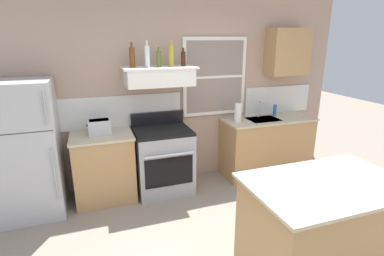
{
  "coord_description": "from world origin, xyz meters",
  "views": [
    {
      "loc": [
        -1.14,
        -1.92,
        2.1
      ],
      "look_at": [
        -0.05,
        1.2,
        1.1
      ],
      "focal_mm": 27.75,
      "sensor_mm": 36.0,
      "label": 1
    }
  ],
  "objects_px": {
    "bottle_champagne_gold_foil": "(171,56)",
    "kitchen_island": "(322,228)",
    "toaster": "(100,127)",
    "bottle_brown_stout": "(183,58)",
    "paper_towel_roll": "(238,112)",
    "bottle_amber_wine": "(132,57)",
    "refrigerator": "(28,150)",
    "bottle_clear_tall": "(147,56)",
    "bottle_olive_oil_square": "(159,59)",
    "stove_range": "(163,160)",
    "dish_soap_bottle": "(275,110)"
  },
  "relations": [
    {
      "from": "refrigerator",
      "to": "paper_towel_roll",
      "type": "height_order",
      "value": "refrigerator"
    },
    {
      "from": "bottle_amber_wine",
      "to": "paper_towel_roll",
      "type": "height_order",
      "value": "bottle_amber_wine"
    },
    {
      "from": "bottle_amber_wine",
      "to": "bottle_olive_oil_square",
      "type": "relative_size",
      "value": 1.24
    },
    {
      "from": "bottle_amber_wine",
      "to": "bottle_clear_tall",
      "type": "distance_m",
      "value": 0.19
    },
    {
      "from": "bottle_clear_tall",
      "to": "paper_towel_roll",
      "type": "height_order",
      "value": "bottle_clear_tall"
    },
    {
      "from": "toaster",
      "to": "bottle_champagne_gold_foil",
      "type": "relative_size",
      "value": 0.9
    },
    {
      "from": "paper_towel_roll",
      "to": "dish_soap_bottle",
      "type": "xyz_separation_m",
      "value": [
        0.71,
        0.1,
        -0.04
      ]
    },
    {
      "from": "toaster",
      "to": "bottle_clear_tall",
      "type": "bearing_deg",
      "value": -2.69
    },
    {
      "from": "bottle_champagne_gold_foil",
      "to": "bottle_olive_oil_square",
      "type": "bearing_deg",
      "value": -164.95
    },
    {
      "from": "bottle_amber_wine",
      "to": "paper_towel_roll",
      "type": "relative_size",
      "value": 1.15
    },
    {
      "from": "bottle_champagne_gold_foil",
      "to": "kitchen_island",
      "type": "relative_size",
      "value": 0.24
    },
    {
      "from": "refrigerator",
      "to": "bottle_olive_oil_square",
      "type": "xyz_separation_m",
      "value": [
        1.64,
        0.08,
        1.02
      ]
    },
    {
      "from": "stove_range",
      "to": "bottle_clear_tall",
      "type": "distance_m",
      "value": 1.43
    },
    {
      "from": "refrigerator",
      "to": "bottle_amber_wine",
      "type": "xyz_separation_m",
      "value": [
        1.31,
        0.13,
        1.05
      ]
    },
    {
      "from": "bottle_amber_wine",
      "to": "bottle_olive_oil_square",
      "type": "height_order",
      "value": "bottle_amber_wine"
    },
    {
      "from": "bottle_brown_stout",
      "to": "paper_towel_roll",
      "type": "height_order",
      "value": "bottle_brown_stout"
    },
    {
      "from": "toaster",
      "to": "bottle_amber_wine",
      "type": "relative_size",
      "value": 0.96
    },
    {
      "from": "dish_soap_bottle",
      "to": "kitchen_island",
      "type": "distance_m",
      "value": 2.37
    },
    {
      "from": "toaster",
      "to": "bottle_olive_oil_square",
      "type": "xyz_separation_m",
      "value": [
        0.81,
        -0.02,
        0.84
      ]
    },
    {
      "from": "stove_range",
      "to": "bottle_champagne_gold_foil",
      "type": "relative_size",
      "value": 3.29
    },
    {
      "from": "stove_range",
      "to": "bottle_champagne_gold_foil",
      "type": "bearing_deg",
      "value": 30.25
    },
    {
      "from": "bottle_champagne_gold_foil",
      "to": "paper_towel_roll",
      "type": "xyz_separation_m",
      "value": [
        1.0,
        -0.06,
        -0.84
      ]
    },
    {
      "from": "bottle_champagne_gold_foil",
      "to": "bottle_brown_stout",
      "type": "relative_size",
      "value": 1.4
    },
    {
      "from": "toaster",
      "to": "bottle_olive_oil_square",
      "type": "bearing_deg",
      "value": -1.18
    },
    {
      "from": "toaster",
      "to": "bottle_amber_wine",
      "type": "height_order",
      "value": "bottle_amber_wine"
    },
    {
      "from": "bottle_clear_tall",
      "to": "bottle_champagne_gold_foil",
      "type": "xyz_separation_m",
      "value": [
        0.33,
        0.06,
        -0.0
      ]
    },
    {
      "from": "paper_towel_roll",
      "to": "dish_soap_bottle",
      "type": "distance_m",
      "value": 0.72
    },
    {
      "from": "toaster",
      "to": "kitchen_island",
      "type": "distance_m",
      "value": 2.79
    },
    {
      "from": "toaster",
      "to": "kitchen_island",
      "type": "xyz_separation_m",
      "value": [
        1.8,
        -2.06,
        -0.55
      ]
    },
    {
      "from": "stove_range",
      "to": "kitchen_island",
      "type": "bearing_deg",
      "value": -63.69
    },
    {
      "from": "refrigerator",
      "to": "bottle_brown_stout",
      "type": "relative_size",
      "value": 7.0
    },
    {
      "from": "refrigerator",
      "to": "bottle_amber_wine",
      "type": "bearing_deg",
      "value": 5.63
    },
    {
      "from": "bottle_olive_oil_square",
      "to": "paper_towel_roll",
      "type": "xyz_separation_m",
      "value": [
        1.17,
        -0.02,
        -0.81
      ]
    },
    {
      "from": "bottle_clear_tall",
      "to": "bottle_brown_stout",
      "type": "xyz_separation_m",
      "value": [
        0.49,
        0.05,
        -0.04
      ]
    },
    {
      "from": "bottle_olive_oil_square",
      "to": "paper_towel_roll",
      "type": "bearing_deg",
      "value": -0.76
    },
    {
      "from": "paper_towel_roll",
      "to": "stove_range",
      "type": "bearing_deg",
      "value": -178.17
    },
    {
      "from": "dish_soap_bottle",
      "to": "paper_towel_roll",
      "type": "bearing_deg",
      "value": -171.99
    },
    {
      "from": "toaster",
      "to": "bottle_amber_wine",
      "type": "distance_m",
      "value": 0.99
    },
    {
      "from": "kitchen_island",
      "to": "bottle_amber_wine",
      "type": "bearing_deg",
      "value": 122.22
    },
    {
      "from": "bottle_champagne_gold_foil",
      "to": "toaster",
      "type": "bearing_deg",
      "value": -178.17
    },
    {
      "from": "toaster",
      "to": "stove_range",
      "type": "height_order",
      "value": "toaster"
    },
    {
      "from": "refrigerator",
      "to": "kitchen_island",
      "type": "xyz_separation_m",
      "value": [
        2.63,
        -1.97,
        -0.37
      ]
    },
    {
      "from": "stove_range",
      "to": "bottle_olive_oil_square",
      "type": "bearing_deg",
      "value": 95.8
    },
    {
      "from": "bottle_clear_tall",
      "to": "dish_soap_bottle",
      "type": "height_order",
      "value": "bottle_clear_tall"
    },
    {
      "from": "bottle_champagne_gold_foil",
      "to": "kitchen_island",
      "type": "xyz_separation_m",
      "value": [
        0.81,
        -2.09,
        -1.43
      ]
    },
    {
      "from": "bottle_brown_stout",
      "to": "refrigerator",
      "type": "bearing_deg",
      "value": -176.88
    },
    {
      "from": "toaster",
      "to": "bottle_brown_stout",
      "type": "xyz_separation_m",
      "value": [
        1.15,
        0.02,
        0.84
      ]
    },
    {
      "from": "toaster",
      "to": "dish_soap_bottle",
      "type": "bearing_deg",
      "value": 1.44
    },
    {
      "from": "paper_towel_roll",
      "to": "kitchen_island",
      "type": "height_order",
      "value": "paper_towel_roll"
    },
    {
      "from": "stove_range",
      "to": "paper_towel_roll",
      "type": "height_order",
      "value": "paper_towel_roll"
    }
  ]
}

